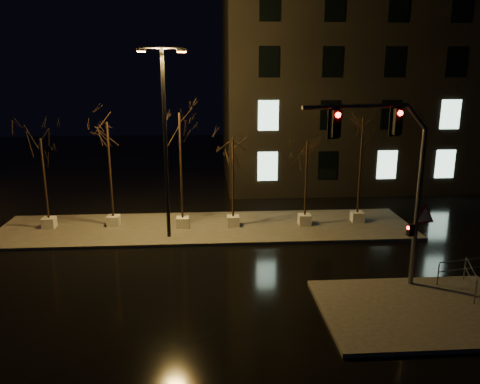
{
  "coord_description": "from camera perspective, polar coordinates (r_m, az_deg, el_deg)",
  "views": [
    {
      "loc": [
        0.16,
        -17.88,
        8.19
      ],
      "look_at": [
        1.58,
        3.02,
        2.8
      ],
      "focal_mm": 35.0,
      "sensor_mm": 36.0,
      "label": 1
    }
  ],
  "objects": [
    {
      "name": "median",
      "position": [
        25.22,
        -4.05,
        -4.38
      ],
      "size": [
        22.0,
        5.0,
        0.15
      ],
      "primitive_type": "cube",
      "color": "#45423D",
      "rests_on": "ground"
    },
    {
      "name": "tree_5",
      "position": [
        25.77,
        14.65,
        5.99
      ],
      "size": [
        1.8,
        1.8,
        5.89
      ],
      "color": "silver",
      "rests_on": "median"
    },
    {
      "name": "ground",
      "position": [
        19.66,
        -4.06,
        -10.22
      ],
      "size": [
        90.0,
        90.0,
        0.0
      ],
      "primitive_type": "plane",
      "color": "black",
      "rests_on": "ground"
    },
    {
      "name": "tree_1",
      "position": [
        25.2,
        -15.76,
        5.43
      ],
      "size": [
        1.8,
        1.8,
        5.71
      ],
      "color": "silver",
      "rests_on": "median"
    },
    {
      "name": "sidewalk_corner",
      "position": [
        18.07,
        21.18,
        -13.31
      ],
      "size": [
        7.0,
        5.0,
        0.15
      ],
      "primitive_type": "cube",
      "color": "#45423D",
      "rests_on": "ground"
    },
    {
      "name": "guard_rail_a",
      "position": [
        20.5,
        25.43,
        -8.3
      ],
      "size": [
        2.13,
        0.45,
        0.93
      ],
      "rotation": [
        0.0,
        0.0,
        0.19
      ],
      "color": "#5B5E63",
      "rests_on": "sidewalk_corner"
    },
    {
      "name": "tree_3",
      "position": [
        24.33,
        -0.87,
        4.15
      ],
      "size": [
        1.8,
        1.8,
        4.87
      ],
      "color": "silver",
      "rests_on": "median"
    },
    {
      "name": "tree_4",
      "position": [
        24.87,
        8.14,
        3.9
      ],
      "size": [
        1.8,
        1.8,
        4.69
      ],
      "color": "silver",
      "rests_on": "median"
    },
    {
      "name": "traffic_signal_mast",
      "position": [
        17.79,
        18.39,
        2.48
      ],
      "size": [
        5.59,
        1.38,
        6.98
      ],
      "rotation": [
        0.0,
        0.0,
        0.24
      ],
      "color": "#5B5E63",
      "rests_on": "sidewalk_corner"
    },
    {
      "name": "tree_0",
      "position": [
        26.09,
        -22.96,
        3.75
      ],
      "size": [
        1.8,
        1.8,
        4.9
      ],
      "color": "silver",
      "rests_on": "median"
    },
    {
      "name": "building",
      "position": [
        38.46,
        17.66,
        12.74
      ],
      "size": [
        25.0,
        12.0,
        15.0
      ],
      "primitive_type": "cube",
      "color": "black",
      "rests_on": "ground"
    },
    {
      "name": "guard_rail_b",
      "position": [
        19.79,
        26.28,
        -9.12
      ],
      "size": [
        0.7,
        1.97,
        0.98
      ],
      "rotation": [
        0.0,
        0.0,
        1.24
      ],
      "color": "#5B5E63",
      "rests_on": "sidewalk_corner"
    },
    {
      "name": "streetlight_main",
      "position": [
        22.73,
        -9.14,
        7.27
      ],
      "size": [
        2.29,
        0.52,
        9.15
      ],
      "rotation": [
        0.0,
        0.0,
        0.12
      ],
      "color": "black",
      "rests_on": "median"
    },
    {
      "name": "tree_2",
      "position": [
        24.14,
        -7.32,
        6.39
      ],
      "size": [
        1.8,
        1.8,
        6.21
      ],
      "color": "silver",
      "rests_on": "median"
    }
  ]
}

